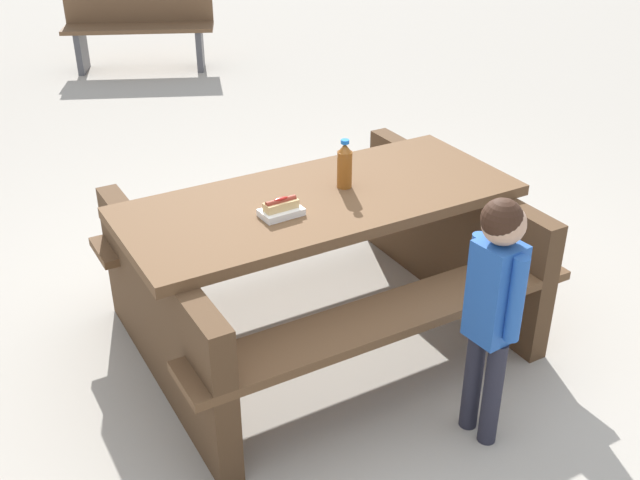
# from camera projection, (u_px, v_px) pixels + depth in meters

# --- Properties ---
(ground_plane) EXTENTS (30.00, 30.00, 0.00)m
(ground_plane) POSITION_uv_depth(u_px,v_px,m) (320.00, 333.00, 3.74)
(ground_plane) COLOR #ADA599
(ground_plane) RESTS_ON ground
(picnic_table) EXTENTS (1.94, 1.59, 0.75)m
(picnic_table) POSITION_uv_depth(u_px,v_px,m) (320.00, 255.00, 3.53)
(picnic_table) COLOR brown
(picnic_table) RESTS_ON ground
(soda_bottle) EXTENTS (0.07, 0.07, 0.23)m
(soda_bottle) POSITION_uv_depth(u_px,v_px,m) (345.00, 166.00, 3.42)
(soda_bottle) COLOR brown
(soda_bottle) RESTS_ON picnic_table
(hotdog_tray) EXTENTS (0.20, 0.14, 0.08)m
(hotdog_tray) POSITION_uv_depth(u_px,v_px,m) (281.00, 209.00, 3.20)
(hotdog_tray) COLOR white
(hotdog_tray) RESTS_ON picnic_table
(child_in_coat) EXTENTS (0.18, 0.26, 1.07)m
(child_in_coat) POSITION_uv_depth(u_px,v_px,m) (494.00, 293.00, 2.80)
(child_in_coat) COLOR #262633
(child_in_coat) RESTS_ON ground
(park_bench_near) EXTENTS (1.55, 0.85, 0.85)m
(park_bench_near) POSITION_uv_depth(u_px,v_px,m) (139.00, 24.00, 7.70)
(park_bench_near) COLOR brown
(park_bench_near) RESTS_ON ground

